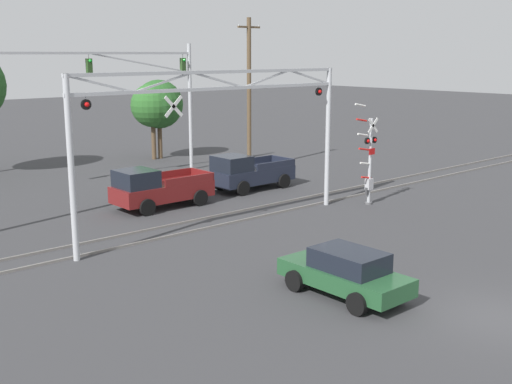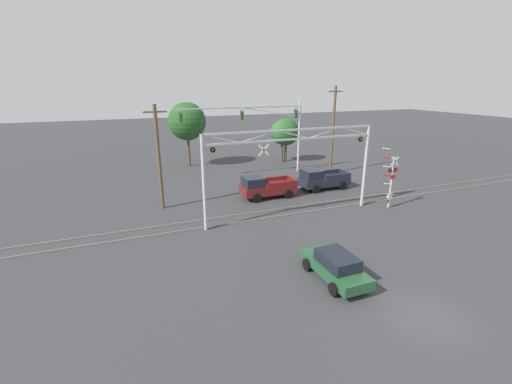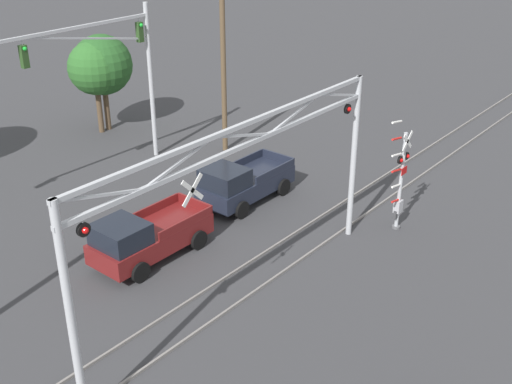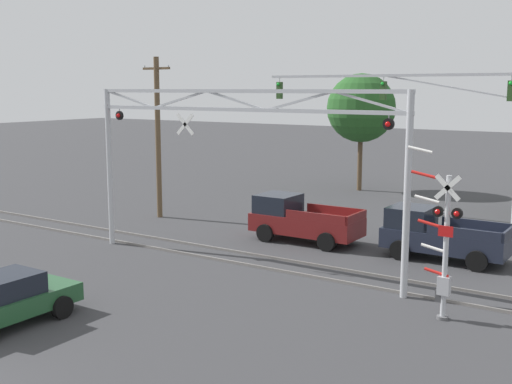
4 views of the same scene
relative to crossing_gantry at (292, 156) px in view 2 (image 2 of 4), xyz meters
name	(u,v)px [view 2 (image 2 of 4)]	position (x,y,z in m)	size (l,w,h in m)	color
ground_plane	(424,316)	(0.02, -13.04, -4.81)	(200.00, 200.00, 0.00)	#38383A
rail_track_near	(289,215)	(0.02, 0.28, -4.76)	(80.00, 0.08, 0.10)	gray
rail_track_far	(281,209)	(0.02, 1.72, -4.76)	(80.00, 0.08, 0.10)	gray
crossing_gantry	(292,156)	(0.00, 0.00, 0.00)	(13.85, 0.28, 6.85)	#B7BABF
crossing_signal_mast	(390,184)	(8.47, -1.33, -2.69)	(1.72, 0.35, 5.19)	#B7BABF
traffic_signal_span	(270,123)	(3.94, 12.85, 0.96)	(14.11, 0.39, 8.15)	#B7BABF
pickup_truck_lead	(265,187)	(0.01, 5.07, -3.82)	(5.00, 2.28, 2.05)	maroon
pickup_truck_following	(322,179)	(6.22, 5.44, -3.82)	(4.92, 2.28, 2.05)	#1E2333
sedan_waiting	(335,266)	(-1.99, -8.94, -4.02)	(2.04, 4.34, 1.53)	#23512D
utility_pole_left	(159,157)	(-9.05, 5.70, -0.41)	(1.80, 0.28, 8.50)	brown
utility_pole_right	(333,130)	(10.58, 10.41, 0.22)	(1.80, 0.28, 9.77)	brown
background_tree_beyond_span	(282,133)	(8.02, 18.06, -0.94)	(3.12, 3.12, 5.46)	brown
background_tree_far_left_verge	(286,132)	(8.58, 18.10, -0.88)	(3.50, 3.50, 5.70)	brown
background_tree_far_right_verge	(187,121)	(-3.90, 20.16, 0.76)	(4.60, 4.60, 7.88)	brown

